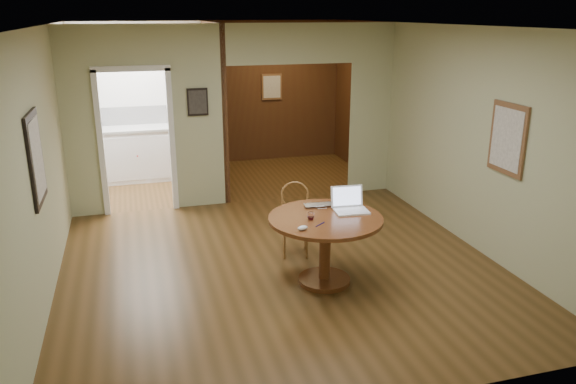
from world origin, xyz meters
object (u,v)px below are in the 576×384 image
object	(u,v)px
dining_table	(325,234)
chair	(295,214)
closed_laptop	(320,207)
open_laptop	(349,204)

from	to	relation	value
dining_table	chair	world-z (taller)	chair
dining_table	closed_laptop	world-z (taller)	closed_laptop
open_laptop	closed_laptop	xyz separation A→B (m)	(-0.28, 0.16, -0.05)
chair	dining_table	bearing A→B (deg)	-70.74
closed_laptop	dining_table	bearing A→B (deg)	-92.87
chair	open_laptop	bearing A→B (deg)	-47.07
chair	closed_laptop	distance (m)	0.65
dining_table	closed_laptop	size ratio (longest dim) A/B	3.63
open_laptop	chair	bearing A→B (deg)	123.53
dining_table	closed_laptop	distance (m)	0.36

